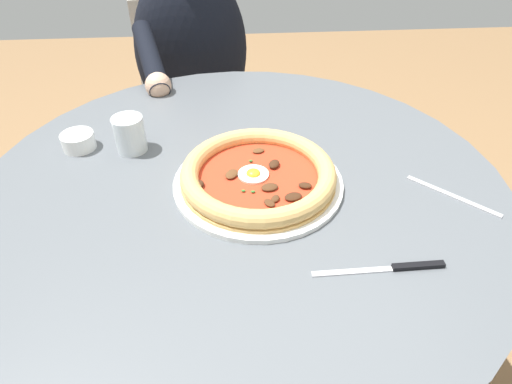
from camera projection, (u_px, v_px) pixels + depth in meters
The scene contains 9 objects.
ground_plane at pixel (247, 372), 1.34m from camera, with size 6.00×6.00×0.02m, color olive.
dining_table at pixel (243, 222), 0.94m from camera, with size 1.05×1.05×0.74m.
pizza_on_plate at pixel (258, 176), 0.84m from camera, with size 0.33×0.33×0.05m.
water_glass at pixel (130, 136), 0.93m from camera, with size 0.07×0.07×0.08m.
steak_knife at pixel (398, 268), 0.68m from camera, with size 0.21×0.01×0.01m.
ramekin_capers at pixel (78, 140), 0.94m from camera, with size 0.07×0.07×0.04m.
fork_utensil at pixel (452, 196), 0.82m from camera, with size 0.14×0.14×0.00m.
diner_person at pixel (197, 106), 1.56m from camera, with size 0.40×0.53×1.17m.
cafe_chair_diner at pixel (192, 92), 1.67m from camera, with size 0.48×0.48×0.84m.
Camera 1 is at (0.02, 0.69, 1.26)m, focal length 30.34 mm.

